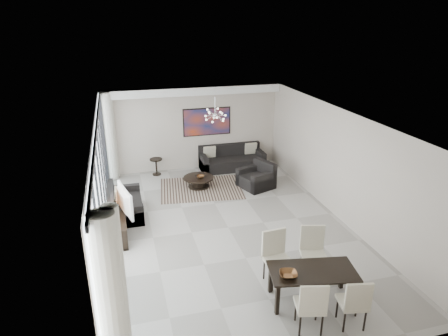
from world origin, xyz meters
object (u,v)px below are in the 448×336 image
object	(u,v)px
sofa_main	(232,161)
television	(121,201)
dining_table	(312,274)
tv_console	(116,224)
coffee_table	(198,181)

from	to	relation	value
sofa_main	television	xyz separation A→B (m)	(-3.89, -3.59, 0.59)
sofa_main	dining_table	xyz separation A→B (m)	(-0.54, -7.17, 0.31)
sofa_main	tv_console	size ratio (longest dim) A/B	1.31
sofa_main	television	size ratio (longest dim) A/B	1.96
dining_table	coffee_table	bearing A→B (deg)	99.15
sofa_main	dining_table	bearing A→B (deg)	-94.33
dining_table	television	bearing A→B (deg)	133.08
coffee_table	sofa_main	distance (m)	1.99
coffee_table	tv_console	bearing A→B (deg)	-137.82
tv_console	television	bearing A→B (deg)	16.86
sofa_main	dining_table	distance (m)	7.20
coffee_table	dining_table	bearing A→B (deg)	-80.85
coffee_table	sofa_main	xyz separation A→B (m)	(1.49, 1.32, 0.09)
sofa_main	tv_console	distance (m)	5.45
coffee_table	sofa_main	world-z (taller)	sofa_main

